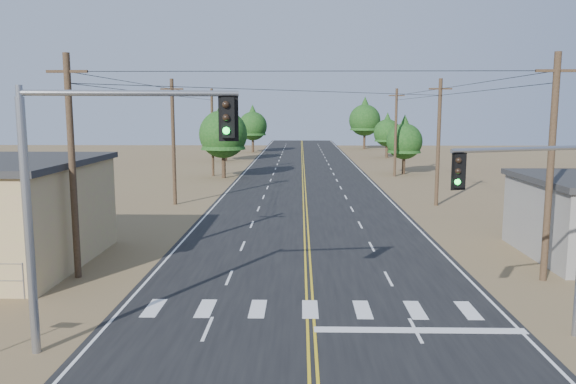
{
  "coord_description": "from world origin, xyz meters",
  "views": [
    {
      "loc": [
        -0.4,
        -12.52,
        7.53
      ],
      "look_at": [
        -1.0,
        15.13,
        3.5
      ],
      "focal_mm": 35.0,
      "sensor_mm": 36.0,
      "label": 1
    }
  ],
  "objects": [
    {
      "name": "utility_pole_left_near",
      "position": [
        -10.5,
        12.0,
        5.12
      ],
      "size": [
        1.8,
        0.3,
        10.0
      ],
      "color": "#4C3826",
      "rests_on": "ground"
    },
    {
      "name": "utility_pole_right_near",
      "position": [
        10.5,
        12.0,
        5.12
      ],
      "size": [
        1.8,
        0.3,
        10.0
      ],
      "color": "#4C3826",
      "rests_on": "ground"
    },
    {
      "name": "tree_left_near",
      "position": [
        -9.0,
        50.11,
        5.47
      ],
      "size": [
        5.37,
        5.37,
        8.94
      ],
      "color": "#3F2D1E",
      "rests_on": "ground"
    },
    {
      "name": "utility_pole_left_far",
      "position": [
        -10.5,
        52.0,
        5.12
      ],
      "size": [
        1.8,
        0.3,
        10.0
      ],
      "color": "#4C3826",
      "rests_on": "ground"
    },
    {
      "name": "tree_right_mid",
      "position": [
        13.56,
        78.13,
        4.43
      ],
      "size": [
        4.35,
        4.35,
        7.25
      ],
      "color": "#3F2D1E",
      "rests_on": "ground"
    },
    {
      "name": "tree_left_mid",
      "position": [
        -11.62,
        71.25,
        5.54
      ],
      "size": [
        5.44,
        5.44,
        9.06
      ],
      "color": "#3F2D1E",
      "rests_on": "ground"
    },
    {
      "name": "signal_mast_left",
      "position": [
        -6.82,
        4.29,
        5.57
      ],
      "size": [
        6.5,
        1.3,
        8.27
      ],
      "rotation": [
        0.0,
        0.0,
        0.16
      ],
      "color": "gray",
      "rests_on": "ground"
    },
    {
      "name": "tree_left_far",
      "position": [
        -9.0,
        89.3,
        5.27
      ],
      "size": [
        5.17,
        5.17,
        8.62
      ],
      "color": "#3F2D1E",
      "rests_on": "ground"
    },
    {
      "name": "tree_right_far",
      "position": [
        12.27,
        98.75,
        6.28
      ],
      "size": [
        6.16,
        6.16,
        10.26
      ],
      "color": "#3F2D1E",
      "rests_on": "ground"
    },
    {
      "name": "utility_pole_right_far",
      "position": [
        10.5,
        52.0,
        5.12
      ],
      "size": [
        1.8,
        0.3,
        10.0
      ],
      "color": "#4C3826",
      "rests_on": "ground"
    },
    {
      "name": "road",
      "position": [
        0.0,
        30.0,
        0.01
      ],
      "size": [
        15.0,
        200.0,
        0.02
      ],
      "primitive_type": "cube",
      "color": "black",
      "rests_on": "ground"
    },
    {
      "name": "signal_mast_right",
      "position": [
        7.46,
        5.15,
        4.42
      ],
      "size": [
        5.01,
        2.09,
        6.54
      ],
      "rotation": [
        0.0,
        0.0,
        0.36
      ],
      "color": "gray",
      "rests_on": "ground"
    },
    {
      "name": "tree_right_near",
      "position": [
        11.97,
        54.46,
        4.33
      ],
      "size": [
        4.25,
        4.25,
        7.08
      ],
      "color": "#3F2D1E",
      "rests_on": "ground"
    },
    {
      "name": "utility_pole_right_mid",
      "position": [
        10.5,
        32.0,
        5.12
      ],
      "size": [
        1.8,
        0.3,
        10.0
      ],
      "color": "#4C3826",
      "rests_on": "ground"
    },
    {
      "name": "utility_pole_left_mid",
      "position": [
        -10.5,
        32.0,
        5.12
      ],
      "size": [
        1.8,
        0.3,
        10.0
      ],
      "color": "#4C3826",
      "rests_on": "ground"
    }
  ]
}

